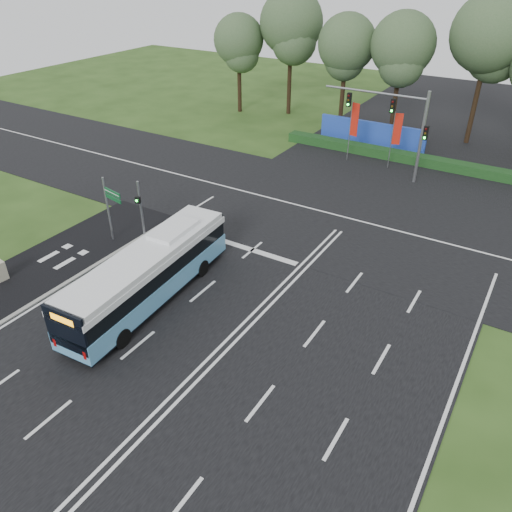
{
  "coord_description": "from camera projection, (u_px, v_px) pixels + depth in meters",
  "views": [
    {
      "loc": [
        10.45,
        -17.0,
        15.63
      ],
      "look_at": [
        -1.2,
        2.0,
        1.88
      ],
      "focal_mm": 35.0,
      "sensor_mm": 36.0,
      "label": 1
    }
  ],
  "objects": [
    {
      "name": "road_main",
      "position": [
        255.0,
        311.0,
        25.18
      ],
      "size": [
        20.0,
        120.0,
        0.04
      ],
      "primitive_type": "cube",
      "color": "black",
      "rests_on": "ground"
    },
    {
      "name": "eucalyptus_row",
      "position": [
        456.0,
        42.0,
        43.12
      ],
      "size": [
        46.71,
        8.18,
        12.95
      ],
      "color": "black",
      "rests_on": "ground"
    },
    {
      "name": "bike_path",
      "position": [
        42.0,
        268.0,
        28.56
      ],
      "size": [
        5.0,
        18.0,
        0.06
      ],
      "primitive_type": "cube",
      "color": "black",
      "rests_on": "ground"
    },
    {
      "name": "city_bus",
      "position": [
        149.0,
        274.0,
        25.22
      ],
      "size": [
        2.99,
        11.21,
        3.18
      ],
      "rotation": [
        0.0,
        0.0,
        0.06
      ],
      "color": "#5597C4",
      "rests_on": "ground"
    },
    {
      "name": "road_cross",
      "position": [
        348.0,
        218.0,
        33.88
      ],
      "size": [
        120.0,
        14.0,
        0.05
      ],
      "primitive_type": "cube",
      "color": "black",
      "rests_on": "ground"
    },
    {
      "name": "kerb_strip",
      "position": [
        71.0,
        280.0,
        27.47
      ],
      "size": [
        0.25,
        18.0,
        0.12
      ],
      "primitive_type": "cube",
      "color": "gray",
      "rests_on": "ground"
    },
    {
      "name": "ground",
      "position": [
        255.0,
        312.0,
        25.19
      ],
      "size": [
        120.0,
        120.0,
        0.0
      ],
      "primitive_type": "plane",
      "color": "#294717",
      "rests_on": "ground"
    },
    {
      "name": "hedge",
      "position": [
        405.0,
        157.0,
        42.75
      ],
      "size": [
        22.0,
        1.2,
        0.8
      ],
      "primitive_type": "cube",
      "color": "#143715",
      "rests_on": "ground"
    },
    {
      "name": "pedestrian_signal",
      "position": [
        140.0,
        207.0,
        30.82
      ],
      "size": [
        0.35,
        0.43,
        3.72
      ],
      "rotation": [
        0.0,
        0.0,
        0.36
      ],
      "color": "gray",
      "rests_on": "ground"
    },
    {
      "name": "traffic_light_gantry",
      "position": [
        400.0,
        120.0,
        37.52
      ],
      "size": [
        8.41,
        0.28,
        7.0
      ],
      "color": "gray",
      "rests_on": "ground"
    },
    {
      "name": "banner_flag_mid",
      "position": [
        396.0,
        132.0,
        40.0
      ],
      "size": [
        0.68,
        0.24,
        4.72
      ],
      "rotation": [
        0.0,
        0.0,
        0.29
      ],
      "color": "gray",
      "rests_on": "ground"
    },
    {
      "name": "street_sign",
      "position": [
        110.0,
        203.0,
        29.83
      ],
      "size": [
        1.62,
        0.4,
        4.22
      ],
      "rotation": [
        0.0,
        0.0,
        -0.19
      ],
      "color": "gray",
      "rests_on": "ground"
    },
    {
      "name": "banner_flag_left",
      "position": [
        353.0,
        123.0,
        41.35
      ],
      "size": [
        0.74,
        0.21,
        5.09
      ],
      "rotation": [
        0.0,
        0.0,
        -0.22
      ],
      "color": "gray",
      "rests_on": "ground"
    },
    {
      "name": "blue_hoarding",
      "position": [
        372.0,
        134.0,
        45.98
      ],
      "size": [
        10.0,
        0.3,
        2.2
      ],
      "primitive_type": "cube",
      "color": "#2245B8",
      "rests_on": "ground"
    }
  ]
}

